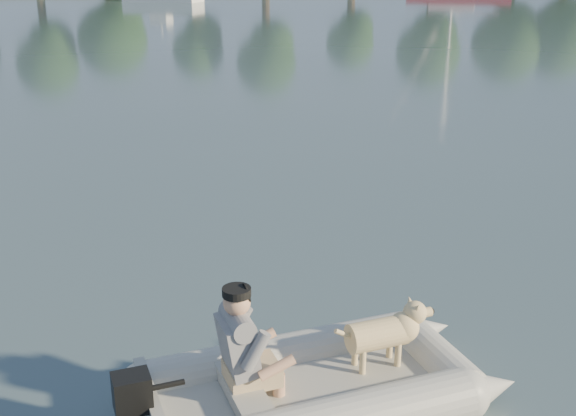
{
  "coord_description": "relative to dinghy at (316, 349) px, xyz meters",
  "views": [
    {
      "loc": [
        -0.2,
        -5.01,
        3.43
      ],
      "look_at": [
        0.46,
        2.32,
        0.75
      ],
      "focal_mm": 45.0,
      "sensor_mm": 36.0,
      "label": 1
    }
  ],
  "objects": [
    {
      "name": "water",
      "position": [
        -0.45,
        0.18,
        -0.5
      ],
      "size": [
        160.0,
        160.0,
        0.0
      ],
      "primitive_type": "plane",
      "color": "slate",
      "rests_on": "ground"
    },
    {
      "name": "dinghy",
      "position": [
        0.0,
        0.0,
        0.0
      ],
      "size": [
        4.88,
        4.17,
        1.2
      ],
      "primitive_type": null,
      "rotation": [
        0.0,
        0.0,
        0.27
      ],
      "color": "#A4A49F",
      "rests_on": "water"
    },
    {
      "name": "man",
      "position": [
        -0.59,
        -0.12,
        0.17
      ],
      "size": [
        0.74,
        0.68,
        0.92
      ],
      "primitive_type": null,
      "rotation": [
        0.0,
        0.0,
        0.27
      ],
      "color": "slate",
      "rests_on": "dinghy"
    },
    {
      "name": "dog",
      "position": [
        0.52,
        0.19,
        -0.06
      ],
      "size": [
        0.84,
        0.49,
        0.53
      ],
      "primitive_type": null,
      "rotation": [
        0.0,
        0.0,
        0.27
      ],
      "color": "tan",
      "rests_on": "dinghy"
    },
    {
      "name": "outboard_motor",
      "position": [
        -1.37,
        -0.38,
        -0.23
      ],
      "size": [
        0.41,
        0.33,
        0.67
      ],
      "primitive_type": null,
      "rotation": [
        0.0,
        0.0,
        0.27
      ],
      "color": "black",
      "rests_on": "dinghy"
    }
  ]
}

